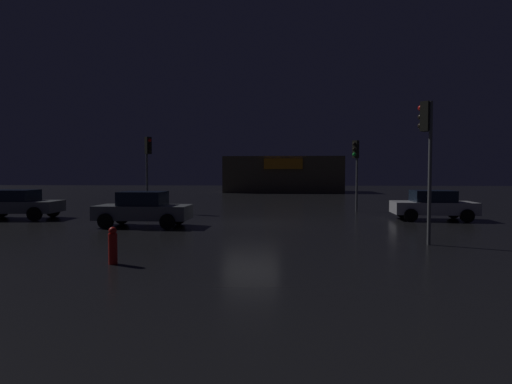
{
  "coord_description": "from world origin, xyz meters",
  "views": [
    {
      "loc": [
        1.32,
        -18.96,
        2.27
      ],
      "look_at": [
        -0.01,
        4.23,
        1.24
      ],
      "focal_mm": 29.35,
      "sensor_mm": 36.0,
      "label": 1
    }
  ],
  "objects_px": {
    "store_building": "(283,174)",
    "fire_hydrant": "(113,246)",
    "traffic_signal_opposite": "(148,157)",
    "car_crossing": "(16,204)",
    "traffic_signal_main": "(427,137)",
    "traffic_signal_cross_left": "(356,159)",
    "car_near": "(433,205)",
    "car_far": "(143,209)"
  },
  "relations": [
    {
      "from": "traffic_signal_opposite",
      "to": "car_crossing",
      "type": "height_order",
      "value": "traffic_signal_opposite"
    },
    {
      "from": "traffic_signal_opposite",
      "to": "car_crossing",
      "type": "bearing_deg",
      "value": -144.13
    },
    {
      "from": "fire_hydrant",
      "to": "car_near",
      "type": "bearing_deg",
      "value": 42.47
    },
    {
      "from": "car_near",
      "to": "fire_hydrant",
      "type": "relative_size",
      "value": 4.19
    },
    {
      "from": "traffic_signal_main",
      "to": "traffic_signal_cross_left",
      "type": "bearing_deg",
      "value": 90.61
    },
    {
      "from": "store_building",
      "to": "traffic_signal_main",
      "type": "bearing_deg",
      "value": -83.71
    },
    {
      "from": "car_near",
      "to": "fire_hydrant",
      "type": "distance_m",
      "value": 15.77
    },
    {
      "from": "store_building",
      "to": "fire_hydrant",
      "type": "xyz_separation_m",
      "value": [
        -4.54,
        -42.13,
        -1.7
      ]
    },
    {
      "from": "car_near",
      "to": "car_far",
      "type": "xyz_separation_m",
      "value": [
        -13.3,
        -3.28,
        0.01
      ]
    },
    {
      "from": "store_building",
      "to": "fire_hydrant",
      "type": "relative_size",
      "value": 15.19
    },
    {
      "from": "traffic_signal_cross_left",
      "to": "car_crossing",
      "type": "height_order",
      "value": "traffic_signal_cross_left"
    },
    {
      "from": "traffic_signal_main",
      "to": "fire_hydrant",
      "type": "height_order",
      "value": "traffic_signal_main"
    },
    {
      "from": "store_building",
      "to": "car_far",
      "type": "relative_size",
      "value": 3.56
    },
    {
      "from": "store_building",
      "to": "car_crossing",
      "type": "xyz_separation_m",
      "value": [
        -13.56,
        -32.16,
        -1.39
      ]
    },
    {
      "from": "car_near",
      "to": "car_crossing",
      "type": "xyz_separation_m",
      "value": [
        -20.65,
        -0.68,
        0.02
      ]
    },
    {
      "from": "fire_hydrant",
      "to": "traffic_signal_cross_left",
      "type": "bearing_deg",
      "value": 60.06
    },
    {
      "from": "traffic_signal_main",
      "to": "fire_hydrant",
      "type": "distance_m",
      "value": 9.91
    },
    {
      "from": "car_crossing",
      "to": "fire_hydrant",
      "type": "height_order",
      "value": "car_crossing"
    },
    {
      "from": "traffic_signal_opposite",
      "to": "car_near",
      "type": "height_order",
      "value": "traffic_signal_opposite"
    },
    {
      "from": "car_far",
      "to": "car_crossing",
      "type": "bearing_deg",
      "value": 160.48
    },
    {
      "from": "traffic_signal_opposite",
      "to": "store_building",
      "type": "bearing_deg",
      "value": 74.0
    },
    {
      "from": "traffic_signal_main",
      "to": "traffic_signal_cross_left",
      "type": "distance_m",
      "value": 11.65
    },
    {
      "from": "traffic_signal_opposite",
      "to": "fire_hydrant",
      "type": "xyz_separation_m",
      "value": [
        3.54,
        -13.93,
        -2.77
      ]
    },
    {
      "from": "traffic_signal_opposite",
      "to": "fire_hydrant",
      "type": "bearing_deg",
      "value": -75.73
    },
    {
      "from": "traffic_signal_opposite",
      "to": "traffic_signal_cross_left",
      "type": "relative_size",
      "value": 1.04
    },
    {
      "from": "car_crossing",
      "to": "fire_hydrant",
      "type": "relative_size",
      "value": 4.46
    },
    {
      "from": "traffic_signal_cross_left",
      "to": "fire_hydrant",
      "type": "bearing_deg",
      "value": -119.94
    },
    {
      "from": "traffic_signal_main",
      "to": "car_far",
      "type": "relative_size",
      "value": 1.14
    },
    {
      "from": "traffic_signal_opposite",
      "to": "car_crossing",
      "type": "relative_size",
      "value": 1.06
    },
    {
      "from": "car_crossing",
      "to": "traffic_signal_cross_left",
      "type": "bearing_deg",
      "value": 16.12
    },
    {
      "from": "car_far",
      "to": "fire_hydrant",
      "type": "bearing_deg",
      "value": -77.26
    },
    {
      "from": "store_building",
      "to": "fire_hydrant",
      "type": "height_order",
      "value": "store_building"
    },
    {
      "from": "traffic_signal_opposite",
      "to": "car_far",
      "type": "height_order",
      "value": "traffic_signal_opposite"
    },
    {
      "from": "fire_hydrant",
      "to": "traffic_signal_opposite",
      "type": "bearing_deg",
      "value": 104.27
    },
    {
      "from": "traffic_signal_cross_left",
      "to": "traffic_signal_opposite",
      "type": "bearing_deg",
      "value": -174.59
    },
    {
      "from": "store_building",
      "to": "fire_hydrant",
      "type": "bearing_deg",
      "value": -96.16
    },
    {
      "from": "traffic_signal_opposite",
      "to": "car_near",
      "type": "distance_m",
      "value": 15.72
    },
    {
      "from": "store_building",
      "to": "traffic_signal_opposite",
      "type": "bearing_deg",
      "value": -106.0
    },
    {
      "from": "store_building",
      "to": "traffic_signal_main",
      "type": "distance_m",
      "value": 38.95
    },
    {
      "from": "car_crossing",
      "to": "fire_hydrant",
      "type": "bearing_deg",
      "value": -47.87
    },
    {
      "from": "store_building",
      "to": "traffic_signal_main",
      "type": "xyz_separation_m",
      "value": [
        4.27,
        -38.7,
        1.27
      ]
    },
    {
      "from": "traffic_signal_cross_left",
      "to": "fire_hydrant",
      "type": "xyz_separation_m",
      "value": [
        -8.69,
        -15.09,
        -2.66
      ]
    }
  ]
}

